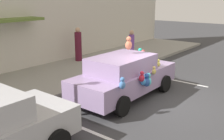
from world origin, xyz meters
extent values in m
plane|color=#38383A|center=(0.00, 0.00, 0.00)|extent=(60.00, 60.00, 0.00)
cube|color=gray|center=(0.00, 5.00, 0.07)|extent=(24.00, 4.00, 0.15)
cube|color=beige|center=(0.00, 7.15, 3.20)|extent=(24.00, 0.30, 6.40)
cube|color=#5A722D|center=(-1.70, 6.60, 2.55)|extent=(3.60, 1.10, 0.12)
cube|color=silver|center=(2.66, 1.00, 0.00)|extent=(0.12, 3.60, 0.01)
cube|color=silver|center=(-2.97, 1.00, 0.00)|extent=(0.12, 3.60, 0.01)
cube|color=#9E84B0|center=(-0.27, 1.21, 0.64)|extent=(4.43, 1.74, 0.68)
cube|color=#9E84B0|center=(-0.49, 1.21, 1.26)|extent=(2.30, 1.53, 0.56)
cylinder|color=black|center=(1.10, 2.08, 0.32)|extent=(0.64, 0.22, 0.64)
cylinder|color=black|center=(1.10, 0.34, 0.32)|extent=(0.64, 0.22, 0.64)
cylinder|color=black|center=(-1.64, 2.08, 0.32)|extent=(0.64, 0.22, 0.64)
cylinder|color=black|center=(-1.64, 0.34, 0.32)|extent=(0.64, 0.22, 0.64)
ellipsoid|color=#274D9B|center=(-0.42, 0.23, 0.79)|extent=(0.26, 0.22, 0.31)
sphere|color=#274D9B|center=(-0.42, 0.23, 1.01)|extent=(0.17, 0.17, 0.17)
ellipsoid|color=green|center=(0.78, 1.28, 1.13)|extent=(0.25, 0.20, 0.29)
sphere|color=green|center=(0.78, 1.28, 1.33)|extent=(0.16, 0.16, 0.16)
ellipsoid|color=#3A8BD9|center=(-0.60, 0.26, 0.85)|extent=(0.20, 0.17, 0.24)
sphere|color=#3A8BD9|center=(-0.60, 0.26, 1.01)|extent=(0.13, 0.13, 0.13)
ellipsoid|color=#24E6C3|center=(1.76, 1.89, 1.13)|extent=(0.25, 0.20, 0.30)
sphere|color=#24E6C3|center=(1.76, 1.89, 1.34)|extent=(0.16, 0.16, 0.16)
ellipsoid|color=#C15153|center=(1.66, 1.69, 1.12)|extent=(0.23, 0.19, 0.27)
sphere|color=#C15153|center=(1.66, 1.69, 1.31)|extent=(0.15, 0.15, 0.15)
ellipsoid|color=#48CBD6|center=(-0.34, 0.23, 0.78)|extent=(0.27, 0.22, 0.32)
sphere|color=#48CBD6|center=(-0.34, 0.23, 1.00)|extent=(0.17, 0.17, 0.17)
ellipsoid|color=#A73772|center=(1.18, 1.55, 1.13)|extent=(0.25, 0.21, 0.30)
sphere|color=#A73772|center=(1.18, 1.55, 1.34)|extent=(0.16, 0.16, 0.16)
ellipsoid|color=#23B4C2|center=(1.12, 0.78, 1.08)|extent=(0.16, 0.13, 0.18)
sphere|color=#23B4C2|center=(1.12, 0.78, 1.20)|extent=(0.10, 0.10, 0.10)
ellipsoid|color=#CB7151|center=(0.01, 1.28, 1.85)|extent=(0.28, 0.23, 0.33)
sphere|color=#CB7151|center=(0.01, 1.28, 2.07)|extent=(0.18, 0.18, 0.18)
ellipsoid|color=#C4243D|center=(-0.69, 0.26, 0.99)|extent=(0.21, 0.17, 0.24)
sphere|color=#C4243D|center=(-0.69, 0.26, 1.15)|extent=(0.13, 0.13, 0.13)
ellipsoid|color=tan|center=(0.11, 0.27, 1.02)|extent=(0.17, 0.14, 0.20)
sphere|color=tan|center=(0.11, 0.27, 1.16)|extent=(0.11, 0.11, 0.11)
ellipsoid|color=#497DC3|center=(-1.76, 0.25, 1.03)|extent=(0.21, 0.17, 0.25)
sphere|color=#497DC3|center=(-1.76, 0.25, 1.21)|extent=(0.13, 0.13, 0.13)
ellipsoid|color=#F2E259|center=(0.98, 0.58, 1.08)|extent=(0.16, 0.13, 0.19)
sphere|color=#F2E259|center=(0.98, 0.58, 1.21)|extent=(0.10, 0.10, 0.10)
cylinder|color=black|center=(-4.23, 2.09, 0.32)|extent=(0.64, 0.22, 0.64)
ellipsoid|color=brown|center=(3.10, 3.64, 0.34)|extent=(0.31, 0.26, 0.38)
sphere|color=brown|center=(3.10, 3.64, 0.62)|extent=(0.22, 0.22, 0.22)
sphere|color=brown|center=(3.02, 3.64, 0.69)|extent=(0.09, 0.09, 0.09)
sphere|color=brown|center=(3.18, 3.64, 0.69)|extent=(0.09, 0.09, 0.09)
cylinder|color=#56172A|center=(2.28, 6.15, 0.92)|extent=(0.37, 0.37, 1.54)
sphere|color=tan|center=(2.28, 6.15, 1.82)|extent=(0.26, 0.26, 0.26)
cylinder|color=purple|center=(4.05, 3.89, 0.86)|extent=(0.30, 0.30, 1.41)
sphere|color=tan|center=(4.05, 3.89, 1.69)|extent=(0.24, 0.24, 0.24)
camera|label=1|loc=(-7.66, -4.04, 3.49)|focal=42.51mm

